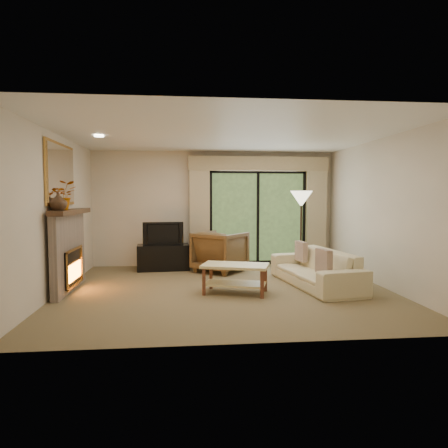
{
  "coord_description": "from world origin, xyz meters",
  "views": [
    {
      "loc": [
        -0.69,
        -6.65,
        1.59
      ],
      "look_at": [
        0.0,
        0.3,
        1.1
      ],
      "focal_mm": 32.0,
      "sensor_mm": 36.0,
      "label": 1
    }
  ],
  "objects": [
    {
      "name": "coffee_table",
      "position": [
        0.13,
        -0.26,
        0.24
      ],
      "size": [
        1.19,
        0.88,
        0.48
      ],
      "primitive_type": null,
      "rotation": [
        0.0,
        0.0,
        -0.31
      ],
      "color": "#F1D48D",
      "rests_on": "floor"
    },
    {
      "name": "floor_lamp",
      "position": [
        1.71,
        1.37,
        0.85
      ],
      "size": [
        0.47,
        0.47,
        1.7
      ],
      "primitive_type": null,
      "rotation": [
        0.0,
        0.0,
        -0.02
      ],
      "color": "#EEE8C1",
      "rests_on": "floor"
    },
    {
      "name": "sofa",
      "position": [
        1.61,
        0.13,
        0.32
      ],
      "size": [
        1.16,
        2.27,
        0.63
      ],
      "primitive_type": "imported",
      "rotation": [
        0.0,
        0.0,
        -1.42
      ],
      "color": "beige",
      "rests_on": "floor"
    },
    {
      "name": "pillow_far",
      "position": [
        1.53,
        0.76,
        0.53
      ],
      "size": [
        0.15,
        0.39,
        0.38
      ],
      "primitive_type": "cube",
      "rotation": [
        0.0,
        0.0,
        0.15
      ],
      "color": "brown",
      "rests_on": "sofa"
    },
    {
      "name": "media_console",
      "position": [
        -1.15,
        1.95,
        0.27
      ],
      "size": [
        1.13,
        0.56,
        0.55
      ],
      "primitive_type": "cube",
      "rotation": [
        0.0,
        0.0,
        0.07
      ],
      "color": "black",
      "rests_on": "floor"
    },
    {
      "name": "wall_back",
      "position": [
        0.0,
        2.5,
        1.3
      ],
      "size": [
        5.0,
        0.0,
        5.0
      ],
      "primitive_type": "plane",
      "rotation": [
        1.57,
        0.0,
        0.0
      ],
      "color": "beige",
      "rests_on": "ground"
    },
    {
      "name": "curtain_right",
      "position": [
        2.35,
        2.34,
        1.2
      ],
      "size": [
        0.45,
        0.18,
        2.35
      ],
      "primitive_type": "cube",
      "color": "tan",
      "rests_on": "floor"
    },
    {
      "name": "floor",
      "position": [
        0.0,
        0.0,
        0.0
      ],
      "size": [
        5.5,
        5.5,
        0.0
      ],
      "primitive_type": "plane",
      "color": "olive",
      "rests_on": "ground"
    },
    {
      "name": "cornice",
      "position": [
        1.0,
        2.36,
        2.32
      ],
      "size": [
        3.2,
        0.24,
        0.32
      ],
      "primitive_type": "cube",
      "color": "tan",
      "rests_on": "wall_back"
    },
    {
      "name": "ceiling",
      "position": [
        0.0,
        0.0,
        2.6
      ],
      "size": [
        5.5,
        5.5,
        0.0
      ],
      "primitive_type": "plane",
      "rotation": [
        3.14,
        0.0,
        0.0
      ],
      "color": "white",
      "rests_on": "ground"
    },
    {
      "name": "sliding_door",
      "position": [
        1.0,
        2.45,
        1.1
      ],
      "size": [
        2.26,
        0.1,
        2.16
      ],
      "primitive_type": null,
      "color": "black",
      "rests_on": "floor"
    },
    {
      "name": "branches",
      "position": [
        -2.61,
        -0.09,
        1.6
      ],
      "size": [
        0.49,
        0.46,
        0.46
      ],
      "primitive_type": "imported",
      "rotation": [
        0.0,
        0.0,
        0.28
      ],
      "color": "#A55204",
      "rests_on": "fireplace"
    },
    {
      "name": "pillow_near",
      "position": [
        1.53,
        -0.49,
        0.54
      ],
      "size": [
        0.16,
        0.41,
        0.4
      ],
      "primitive_type": "cube",
      "rotation": [
        0.0,
        0.0,
        0.15
      ],
      "color": "brown",
      "rests_on": "sofa"
    },
    {
      "name": "wall_right",
      "position": [
        2.75,
        0.0,
        1.3
      ],
      "size": [
        0.0,
        5.0,
        5.0
      ],
      "primitive_type": "plane",
      "rotation": [
        1.57,
        0.0,
        -1.57
      ],
      "color": "beige",
      "rests_on": "ground"
    },
    {
      "name": "tv",
      "position": [
        -1.15,
        1.95,
        0.79
      ],
      "size": [
        0.86,
        0.17,
        0.49
      ],
      "primitive_type": "imported",
      "rotation": [
        0.0,
        0.0,
        0.07
      ],
      "color": "black",
      "rests_on": "media_console"
    },
    {
      "name": "vase",
      "position": [
        -2.61,
        -0.34,
        1.51
      ],
      "size": [
        0.34,
        0.34,
        0.28
      ],
      "primitive_type": "imported",
      "rotation": [
        0.0,
        0.0,
        -0.37
      ],
      "color": "#3F291A",
      "rests_on": "fireplace"
    },
    {
      "name": "curtain_left",
      "position": [
        -0.35,
        2.34,
        1.2
      ],
      "size": [
        0.45,
        0.18,
        2.35
      ],
      "primitive_type": "cube",
      "color": "tan",
      "rests_on": "floor"
    },
    {
      "name": "fireplace",
      "position": [
        -2.63,
        0.2,
        0.69
      ],
      "size": [
        0.24,
        1.7,
        1.37
      ],
      "primitive_type": null,
      "color": "gray",
      "rests_on": "floor"
    },
    {
      "name": "armchair",
      "position": [
        0.05,
        1.63,
        0.43
      ],
      "size": [
        1.3,
        1.31,
        0.86
      ],
      "primitive_type": "imported",
      "rotation": [
        0.0,
        0.0,
        2.46
      ],
      "color": "brown",
      "rests_on": "floor"
    },
    {
      "name": "wall_left",
      "position": [
        -2.75,
        0.0,
        1.3
      ],
      "size": [
        0.0,
        5.0,
        5.0
      ],
      "primitive_type": "plane",
      "rotation": [
        1.57,
        0.0,
        1.57
      ],
      "color": "beige",
      "rests_on": "ground"
    },
    {
      "name": "mirror",
      "position": [
        -2.71,
        0.2,
        1.95
      ],
      "size": [
        0.07,
        1.45,
        1.02
      ],
      "primitive_type": null,
      "color": "gold",
      "rests_on": "wall_left"
    },
    {
      "name": "wall_front",
      "position": [
        0.0,
        -2.5,
        1.3
      ],
      "size": [
        5.0,
        0.0,
        5.0
      ],
      "primitive_type": "plane",
      "rotation": [
        -1.57,
        0.0,
        0.0
      ],
      "color": "beige",
      "rests_on": "ground"
    }
  ]
}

